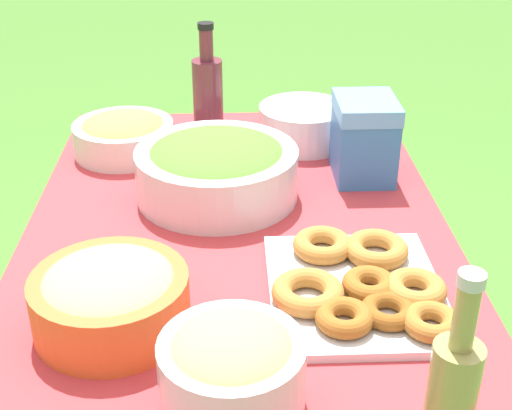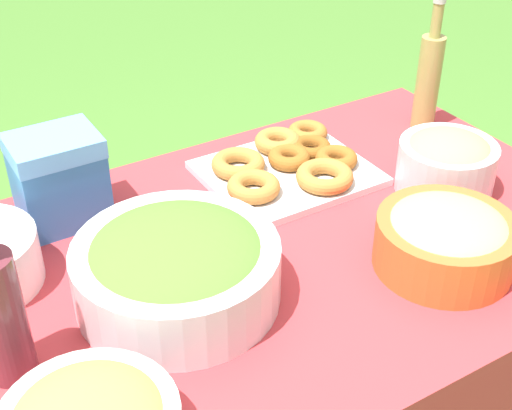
# 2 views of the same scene
# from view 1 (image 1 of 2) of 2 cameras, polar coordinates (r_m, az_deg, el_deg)

# --- Properties ---
(picnic_table) EXTENTS (1.39, 0.85, 0.68)m
(picnic_table) POSITION_cam_1_polar(r_m,az_deg,el_deg) (1.42, -1.38, -6.23)
(picnic_table) COLOR #B73338
(picnic_table) RESTS_ON ground_plane
(salad_bowl) EXTENTS (0.35, 0.35, 0.13)m
(salad_bowl) POSITION_cam_1_polar(r_m,az_deg,el_deg) (1.52, -3.16, 2.99)
(salad_bowl) COLOR silver
(salad_bowl) RESTS_ON picnic_table
(pasta_bowl) EXTENTS (0.25, 0.25, 0.12)m
(pasta_bowl) POSITION_cam_1_polar(r_m,az_deg,el_deg) (1.15, -11.59, -7.16)
(pasta_bowl) COLOR #E05B28
(pasta_bowl) RESTS_ON picnic_table
(donut_platter) EXTENTS (0.37, 0.33, 0.05)m
(donut_platter) POSITION_cam_1_polar(r_m,az_deg,el_deg) (1.23, 8.32, -6.39)
(donut_platter) COLOR silver
(donut_platter) RESTS_ON picnic_table
(plate_stack) EXTENTS (0.22, 0.22, 0.10)m
(plate_stack) POSITION_cam_1_polar(r_m,az_deg,el_deg) (1.79, 3.79, 6.42)
(plate_stack) COLOR white
(plate_stack) RESTS_ON picnic_table
(wine_bottle) EXTENTS (0.07, 0.07, 0.30)m
(wine_bottle) POSITION_cam_1_polar(r_m,az_deg,el_deg) (1.76, -3.86, 8.53)
(wine_bottle) COLOR maroon
(wine_bottle) RESTS_ON picnic_table
(bread_bowl) EXTENTS (0.20, 0.20, 0.13)m
(bread_bowl) POSITION_cam_1_polar(r_m,az_deg,el_deg) (0.99, -1.94, -12.86)
(bread_bowl) COLOR silver
(bread_bowl) RESTS_ON picnic_table
(olive_bowl) EXTENTS (0.24, 0.24, 0.10)m
(olive_bowl) POSITION_cam_1_polar(r_m,az_deg,el_deg) (1.76, -10.55, 5.57)
(olive_bowl) COLOR silver
(olive_bowl) RESTS_ON picnic_table
(cooler_box) EXTENTS (0.16, 0.13, 0.18)m
(cooler_box) POSITION_cam_1_polar(r_m,az_deg,el_deg) (1.62, 8.63, 5.33)
(cooler_box) COLOR #3372B7
(cooler_box) RESTS_ON picnic_table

